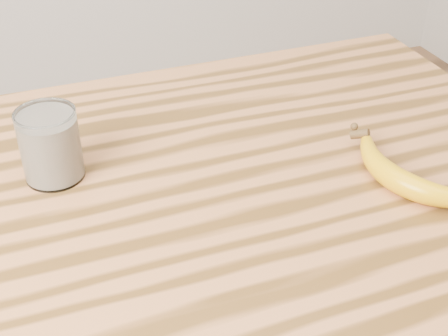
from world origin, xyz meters
name	(u,v)px	position (x,y,z in m)	size (l,w,h in m)	color
table	(196,247)	(0.00, 0.00, 0.77)	(1.20, 0.80, 0.90)	#AA6A3A
smoothie_glass	(50,146)	(-0.19, 0.09, 0.96)	(0.09, 0.09, 0.11)	white
banana	(401,183)	(0.28, -0.13, 0.92)	(0.11, 0.31, 0.04)	#D89D09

